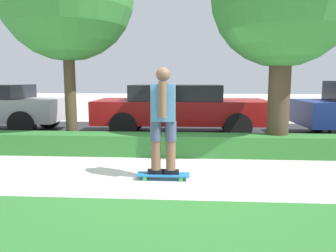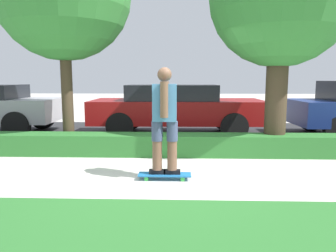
{
  "view_description": "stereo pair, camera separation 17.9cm",
  "coord_description": "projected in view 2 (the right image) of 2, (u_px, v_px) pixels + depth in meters",
  "views": [
    {
      "loc": [
        0.36,
        -5.09,
        1.58
      ],
      "look_at": [
        -0.02,
        0.6,
        0.76
      ],
      "focal_mm": 35.0,
      "sensor_mm": 36.0,
      "label": 1
    },
    {
      "loc": [
        0.18,
        -5.1,
        1.58
      ],
      "look_at": [
        -0.02,
        0.6,
        0.76
      ],
      "focal_mm": 35.0,
      "sensor_mm": 36.0,
      "label": 2
    }
  ],
  "objects": [
    {
      "name": "ground_plane",
      "position": [
        168.0,
        178.0,
        5.28
      ],
      "size": [
        60.0,
        60.0,
        0.0
      ],
      "primitive_type": "plane",
      "color": "beige"
    },
    {
      "name": "street_asphalt",
      "position": [
        173.0,
        134.0,
        9.43
      ],
      "size": [
        18.05,
        5.0,
        0.01
      ],
      "color": "#2D2D30",
      "rests_on": "ground_plane"
    },
    {
      "name": "skateboard",
      "position": [
        165.0,
        175.0,
        5.18
      ],
      "size": [
        0.83,
        0.24,
        0.09
      ],
      "color": "#1E6BAD",
      "rests_on": "ground_plane"
    },
    {
      "name": "skater_person",
      "position": [
        165.0,
        118.0,
        5.05
      ],
      "size": [
        0.5,
        0.43,
        1.67
      ],
      "color": "black",
      "rests_on": "skateboard"
    },
    {
      "name": "hedge_row",
      "position": [
        171.0,
        145.0,
        6.83
      ],
      "size": [
        18.05,
        0.6,
        0.44
      ],
      "color": "#2D702D",
      "rests_on": "ground_plane"
    },
    {
      "name": "parked_car_middle",
      "position": [
        176.0,
        108.0,
        9.24
      ],
      "size": [
        4.76,
        1.95,
        1.42
      ],
      "rotation": [
        0.0,
        0.0,
        0.01
      ],
      "color": "maroon",
      "rests_on": "ground_plane"
    }
  ]
}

